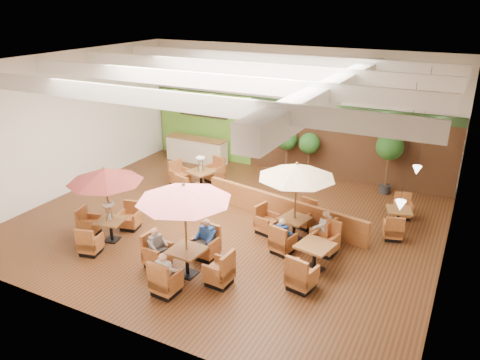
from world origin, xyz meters
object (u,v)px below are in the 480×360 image
Objects in this scene: table_2 at (296,188)px; table_5 at (398,219)px; table_3 at (195,178)px; diner_0 at (165,269)px; table_0 at (105,188)px; booth_divider at (282,209)px; diner_4 at (324,225)px; diner_2 at (157,244)px; table_1 at (185,214)px; topiary_1 at (309,145)px; table_4 at (314,258)px; topiary_0 at (287,141)px; service_counter at (197,150)px; diner_1 at (206,235)px; diner_3 at (283,232)px; topiary_2 at (390,149)px.

table_2 is 4.00m from table_5.
table_3 is 7.33m from diner_0.
table_3 is at bearing 75.31° from table_0.
table_0 reaches higher than table_5.
diner_4 reaches higher than booth_divider.
booth_divider is 4.44m from table_3.
table_0 is 6.94m from diner_4.
table_1 is at bearing 102.10° from diner_2.
table_4 is at bearing -68.94° from topiary_1.
table_1 is 8.67m from topiary_0.
service_counter is 9.34m from diner_2.
service_counter is 1.15× the size of table_0.
table_1 is 8.67m from topiary_1.
diner_2 is at bearing -93.56° from topiary_0.
service_counter is at bearing 64.46° from diner_4.
booth_divider is 3.58m from diner_1.
diner_1 is (-1.93, -2.31, -1.05)m from table_2.
table_2 is at bearing -41.00° from booth_divider.
booth_divider is 3.10× the size of topiary_1.
diner_3 is at bearing -147.55° from table_5.
topiary_1 is (-2.61, 6.77, 1.15)m from table_4.
table_1 reaches higher than table_4.
table_2 reaches higher than diner_1.
table_0 is at bearing -128.15° from booth_divider.
diner_1 is (5.00, -7.41, 0.18)m from service_counter.
booth_divider is at bearing 79.59° from table_1.
booth_divider is 3.94m from table_5.
table_2 reaches higher than booth_divider.
table_2 is at bearing -75.01° from topiary_1.
table_4 is (1.19, -1.47, -1.42)m from table_2.
diner_1 is at bearing 135.79° from diner_4.
table_4 is 4.18m from table_5.
table_2 is at bearing 140.03° from table_4.
diner_4 reaches higher than table_5.
table_4 is 4.28m from diner_0.
table_2 is 1.44m from diner_4.
table_4 is at bearing 50.00° from diner_0.
table_4 is 3.91× the size of diner_2.
table_0 reaches higher than service_counter.
table_3 is at bearing -131.29° from topiary_0.
diner_0 is (5.00, -9.49, 0.17)m from service_counter.
topiary_2 is at bearing 1.30° from service_counter.
table_1 is at bearing -108.37° from diner_3.
topiary_0 is (-2.43, 5.30, -0.24)m from table_2.
diner_1 is (-0.51, -7.61, -0.78)m from topiary_1.
service_counter is 0.47× the size of booth_divider.
service_counter is 8.95m from diner_1.
service_counter is at bearing -178.70° from topiary_2.
booth_divider is 4.79m from table_1.
table_5 is at bearing -34.43° from topiary_1.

